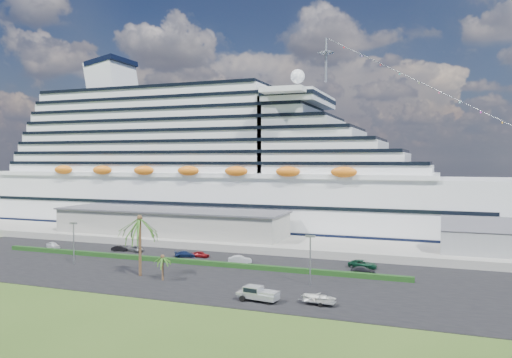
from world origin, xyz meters
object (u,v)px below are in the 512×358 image
at_px(cruise_ship, 221,173).
at_px(pickup_truck, 258,293).
at_px(boat_trailer, 319,298).
at_px(parked_car_3, 186,254).

distance_m(cruise_ship, pickup_truck, 78.42).
bearing_deg(boat_trailer, cruise_ship, 124.39).
xyz_separation_m(cruise_ship, boat_trailer, (45.53, -66.51, -15.49)).
distance_m(cruise_ship, parked_car_3, 46.31).
bearing_deg(pickup_truck, cruise_ship, 118.43).
relative_size(cruise_ship, boat_trailer, 32.97).
height_order(parked_car_3, boat_trailer, boat_trailer).
bearing_deg(boat_trailer, parked_car_3, 144.83).
distance_m(parked_car_3, pickup_truck, 36.24).
xyz_separation_m(parked_car_3, boat_trailer, (34.63, -24.41, 0.43)).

